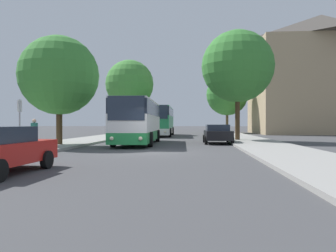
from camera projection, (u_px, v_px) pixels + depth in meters
ground_plane at (150, 152)px, 17.35m from camera, size 300.00×300.00×0.00m
sidewalk_left at (23, 150)px, 17.91m from camera, size 4.00×120.00×0.15m
sidewalk_right at (285, 152)px, 16.78m from camera, size 4.00×120.00×0.15m
building_right_background at (321, 74)px, 48.56m from camera, size 19.22×14.47×17.67m
bus_front at (138, 121)px, 24.37m from camera, size 2.98×10.61×3.19m
bus_middle at (161, 121)px, 39.99m from camera, size 3.10×12.03×3.48m
parked_car_right_near at (217, 134)px, 25.01m from camera, size 2.16×4.35×1.45m
bus_stop_sign at (20, 119)px, 17.10m from camera, size 0.08×0.45×2.66m
pedestrian_waiting_near at (34, 134)px, 17.24m from camera, size 0.36×0.36×1.64m
tree_left_near at (59, 76)px, 21.78m from camera, size 5.25×5.25×7.21m
tree_left_far at (130, 84)px, 44.45m from camera, size 6.52×6.52×9.99m
tree_right_near at (227, 95)px, 51.41m from camera, size 6.50×6.50×9.14m
tree_right_mid at (238, 66)px, 27.83m from camera, size 6.11×6.11×9.30m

